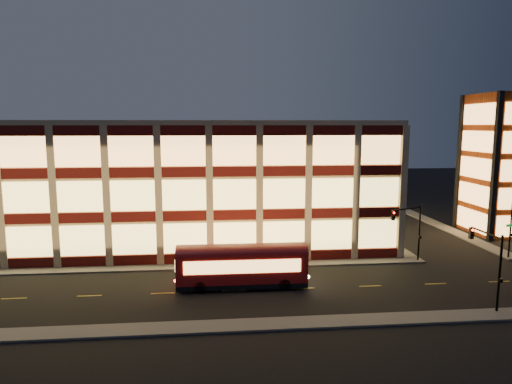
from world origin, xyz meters
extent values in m
plane|color=black|center=(0.00, 0.00, 0.00)|extent=(200.00, 200.00, 0.00)
cube|color=#514F4C|center=(-3.00, 1.00, 0.07)|extent=(54.00, 2.00, 0.15)
cube|color=#514F4C|center=(23.00, 17.00, 0.07)|extent=(2.00, 30.00, 0.15)
cube|color=#514F4C|center=(34.00, 17.00, 0.07)|extent=(2.00, 30.00, 0.15)
cube|color=#514F4C|center=(0.00, -13.00, 0.07)|extent=(100.00, 2.00, 0.15)
cube|color=tan|center=(-3.00, 17.00, 7.00)|extent=(50.00, 30.00, 14.00)
cube|color=tan|center=(-3.00, 17.00, 14.25)|extent=(50.40, 30.40, 0.50)
cube|color=#470C0A|center=(-3.00, 1.88, 0.65)|extent=(50.10, 0.25, 1.00)
cube|color=#FFD86B|center=(-3.00, 1.90, 2.75)|extent=(49.00, 0.20, 3.00)
cube|color=#470C0A|center=(22.12, 17.00, 0.65)|extent=(0.25, 30.10, 1.00)
cube|color=#FFD86B|center=(22.10, 17.00, 2.75)|extent=(0.20, 29.00, 3.00)
cube|color=#470C0A|center=(-3.00, 1.88, 5.05)|extent=(50.10, 0.25, 1.00)
cube|color=#FFD86B|center=(-3.00, 1.90, 7.15)|extent=(49.00, 0.20, 3.00)
cube|color=#470C0A|center=(22.12, 17.00, 5.05)|extent=(0.25, 30.10, 1.00)
cube|color=#FFD86B|center=(22.10, 17.00, 7.15)|extent=(0.20, 29.00, 3.00)
cube|color=#470C0A|center=(-3.00, 1.88, 9.45)|extent=(50.10, 0.25, 1.00)
cube|color=#FFD86B|center=(-3.00, 1.90, 11.55)|extent=(49.00, 0.20, 3.00)
cube|color=#470C0A|center=(22.12, 17.00, 9.45)|extent=(0.25, 30.10, 1.00)
cube|color=#FFD86B|center=(22.10, 17.00, 11.55)|extent=(0.20, 29.00, 3.00)
cube|color=#8C3814|center=(40.00, 12.00, 9.00)|extent=(8.00, 8.00, 18.00)
cube|color=black|center=(36.00, 8.00, 9.00)|extent=(0.60, 0.60, 18.00)
cube|color=black|center=(36.00, 16.00, 9.00)|extent=(0.60, 0.60, 18.00)
cube|color=#FFB259|center=(35.92, 12.00, 1.80)|extent=(0.16, 6.60, 2.60)
cube|color=#FFB259|center=(35.92, 12.00, 5.20)|extent=(0.16, 6.60, 2.60)
cube|color=#FFB259|center=(35.92, 12.00, 8.60)|extent=(0.16, 6.60, 2.60)
cube|color=#FFB259|center=(35.92, 12.00, 12.00)|extent=(0.16, 6.60, 2.60)
cube|color=#FFB259|center=(35.92, 12.00, 15.40)|extent=(0.16, 6.60, 2.60)
cylinder|color=black|center=(23.50, 0.80, 3.00)|extent=(0.18, 0.18, 6.00)
cylinder|color=black|center=(21.75, 0.05, 5.70)|extent=(3.56, 1.63, 0.14)
cube|color=black|center=(20.00, -0.70, 5.20)|extent=(0.32, 0.32, 0.95)
sphere|color=#FF0C05|center=(20.00, -0.88, 5.50)|extent=(0.20, 0.20, 0.20)
cube|color=black|center=(23.50, 0.60, 2.60)|extent=(0.25, 0.18, 0.28)
cylinder|color=black|center=(33.50, 0.80, 3.00)|extent=(0.18, 0.18, 6.00)
cube|color=black|center=(33.50, 0.60, 2.60)|extent=(0.25, 0.18, 0.28)
cube|color=#0C7226|center=(33.50, 0.65, 3.60)|extent=(1.20, 0.06, 0.28)
cylinder|color=black|center=(23.50, -12.50, 3.00)|extent=(0.18, 0.18, 6.00)
cylinder|color=black|center=(23.50, -10.50, 5.70)|extent=(0.14, 4.00, 0.14)
cube|color=black|center=(23.50, -8.50, 5.20)|extent=(0.32, 0.32, 0.95)
sphere|color=#FF0C05|center=(23.50, -8.68, 5.50)|extent=(0.20, 0.20, 0.20)
cube|color=black|center=(23.50, -12.70, 2.60)|extent=(0.25, 0.18, 0.28)
cube|color=#900708|center=(4.73, -5.01, 1.91)|extent=(11.26, 2.88, 2.58)
cube|color=black|center=(4.73, -5.01, 0.39)|extent=(11.26, 2.88, 0.39)
cylinder|color=black|center=(1.13, -6.22, 0.51)|extent=(1.01, 0.34, 1.01)
cylinder|color=black|center=(1.14, -3.75, 0.51)|extent=(1.01, 0.34, 1.01)
cylinder|color=black|center=(8.32, -6.27, 0.51)|extent=(1.01, 0.34, 1.01)
cylinder|color=black|center=(8.33, -3.80, 0.51)|extent=(1.01, 0.34, 1.01)
cube|color=#FFB259|center=(4.72, -6.44, 2.25)|extent=(9.89, 0.12, 1.12)
cube|color=#FFB259|center=(4.74, -3.57, 2.25)|extent=(9.89, 0.12, 1.12)
camera|label=1|loc=(2.27, -43.29, 14.01)|focal=32.00mm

